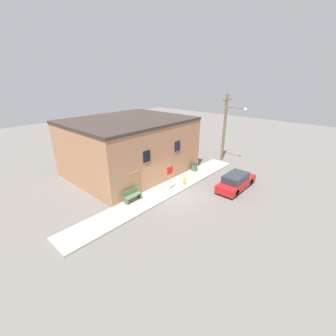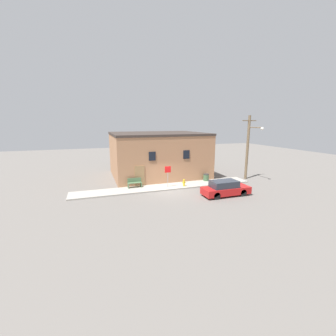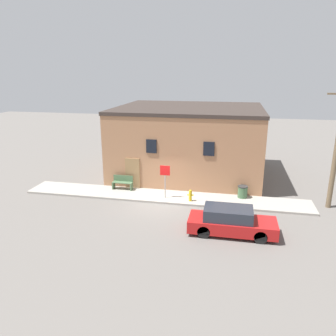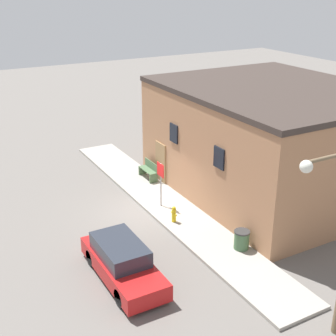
# 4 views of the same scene
# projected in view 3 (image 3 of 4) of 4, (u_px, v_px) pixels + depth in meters

# --- Properties ---
(ground_plane) EXTENTS (80.00, 80.00, 0.00)m
(ground_plane) POSITION_uv_depth(u_px,v_px,m) (161.00, 204.00, 20.09)
(ground_plane) COLOR #66605B
(sidewalk) EXTENTS (18.28, 2.17, 0.13)m
(sidewalk) POSITION_uv_depth(u_px,v_px,m) (164.00, 196.00, 21.09)
(sidewalk) COLOR #9E998E
(sidewalk) RESTS_ON ground
(brick_building) EXTENTS (10.82, 9.05, 5.24)m
(brick_building) POSITION_uv_depth(u_px,v_px,m) (189.00, 141.00, 25.42)
(brick_building) COLOR #A87551
(brick_building) RESTS_ON ground
(fire_hydrant) EXTENTS (0.39, 0.19, 0.73)m
(fire_hydrant) POSITION_uv_depth(u_px,v_px,m) (190.00, 195.00, 20.12)
(fire_hydrant) COLOR gold
(fire_hydrant) RESTS_ON sidewalk
(stop_sign) EXTENTS (0.63, 0.06, 2.11)m
(stop_sign) POSITION_uv_depth(u_px,v_px,m) (165.00, 176.00, 20.34)
(stop_sign) COLOR gray
(stop_sign) RESTS_ON sidewalk
(bench) EXTENTS (1.36, 0.44, 0.93)m
(bench) POSITION_uv_depth(u_px,v_px,m) (123.00, 183.00, 22.14)
(bench) COLOR #4C6B47
(bench) RESTS_ON sidewalk
(trash_bin) EXTENTS (0.62, 0.62, 0.76)m
(trash_bin) POSITION_uv_depth(u_px,v_px,m) (243.00, 192.00, 20.67)
(trash_bin) COLOR #426642
(trash_bin) RESTS_ON sidewalk
(parked_car) EXTENTS (4.33, 1.61, 1.38)m
(parked_car) POSITION_uv_depth(u_px,v_px,m) (231.00, 222.00, 16.27)
(parked_car) COLOR black
(parked_car) RESTS_ON ground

